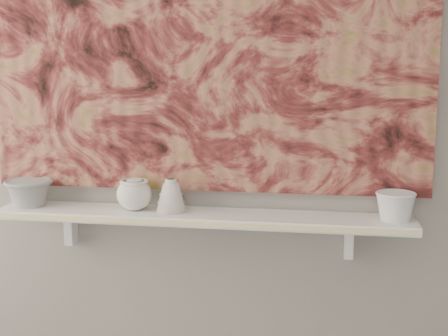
% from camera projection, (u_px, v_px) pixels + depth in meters
% --- Properties ---
extents(wall_back, '(3.60, 0.00, 3.60)m').
position_uv_depth(wall_back, '(206.00, 85.00, 2.10)').
color(wall_back, gray).
rests_on(wall_back, floor).
extents(shelf, '(1.40, 0.18, 0.03)m').
position_uv_depth(shelf, '(201.00, 217.00, 2.08)').
color(shelf, white).
rests_on(shelf, wall_back).
extents(shelf_stripe, '(1.40, 0.01, 0.02)m').
position_uv_depth(shelf_stripe, '(195.00, 224.00, 1.99)').
color(shelf_stripe, '#F7E6A4').
rests_on(shelf_stripe, shelf).
extents(bracket_left, '(0.03, 0.06, 0.12)m').
position_uv_depth(bracket_left, '(71.00, 227.00, 2.24)').
color(bracket_left, white).
rests_on(bracket_left, wall_back).
extents(bracket_right, '(0.03, 0.06, 0.12)m').
position_uv_depth(bracket_right, '(349.00, 240.00, 2.08)').
color(bracket_right, white).
rests_on(bracket_right, wall_back).
extents(painting, '(1.50, 0.02, 1.10)m').
position_uv_depth(painting, '(205.00, 27.00, 2.06)').
color(painting, maroon).
rests_on(painting, wall_back).
extents(house_motif, '(0.09, 0.00, 0.08)m').
position_uv_depth(house_motif, '(340.00, 123.00, 2.03)').
color(house_motif, black).
rests_on(house_motif, painting).
extents(bowl_grey, '(0.19, 0.19, 0.10)m').
position_uv_depth(bowl_grey, '(29.00, 192.00, 2.17)').
color(bowl_grey, gray).
rests_on(bowl_grey, shelf).
extents(cup_cream, '(0.13, 0.13, 0.11)m').
position_uv_depth(cup_cream, '(134.00, 194.00, 2.11)').
color(cup_cream, silver).
rests_on(cup_cream, shelf).
extents(bell_vessel, '(0.13, 0.13, 0.11)m').
position_uv_depth(bell_vessel, '(171.00, 195.00, 2.09)').
color(bell_vessel, beige).
rests_on(bell_vessel, shelf).
extents(bowl_white, '(0.15, 0.15, 0.09)m').
position_uv_depth(bowl_white, '(395.00, 206.00, 1.97)').
color(bowl_white, silver).
rests_on(bowl_white, shelf).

